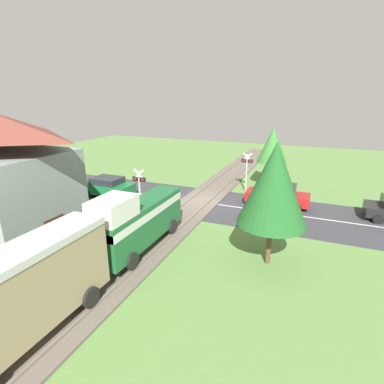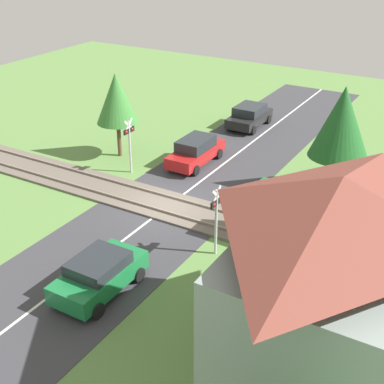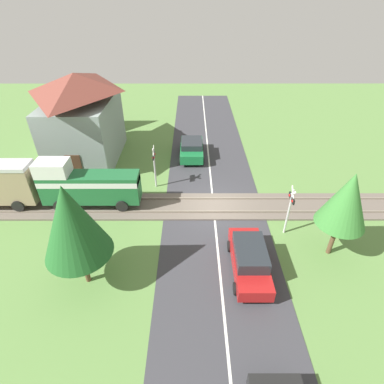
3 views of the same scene
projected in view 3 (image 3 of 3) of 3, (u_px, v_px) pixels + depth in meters
The scene contains 12 objects.
ground_plane at pixel (213, 207), 19.69m from camera, with size 60.00×60.00×0.00m, color #5B8442.
road_surface at pixel (213, 207), 19.68m from camera, with size 48.00×6.40×0.02m.
track_bed at pixel (214, 206), 19.65m from camera, with size 2.80×48.00×0.24m.
car_near_crossing at pixel (249, 259), 14.88m from camera, with size 4.28×1.82×1.59m.
car_far_side at pixel (192, 148), 24.97m from camera, with size 3.89×2.02×1.50m.
crossing_signal_west_approach at pixel (290, 205), 16.53m from camera, with size 0.90×0.18×3.15m.
crossing_signal_east_approach at pixel (154, 162), 20.55m from camera, with size 0.90×0.18×3.15m.
station_building at pixel (83, 120), 23.42m from camera, with size 7.68×5.15×6.85m.
pedestrian_by_station at pixel (86, 184), 20.68m from camera, with size 0.38×0.38×1.54m.
tree_by_station at pixel (93, 94), 28.27m from camera, with size 3.14×3.14×5.45m.
tree_roadside_hedge at pixel (71, 221), 12.65m from camera, with size 3.03×3.03×5.62m.
tree_beyond_track at pixel (347, 200), 14.33m from camera, with size 2.44×2.44×5.04m.
Camera 3 is at (-15.62, 1.43, 12.03)m, focal length 28.00 mm.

